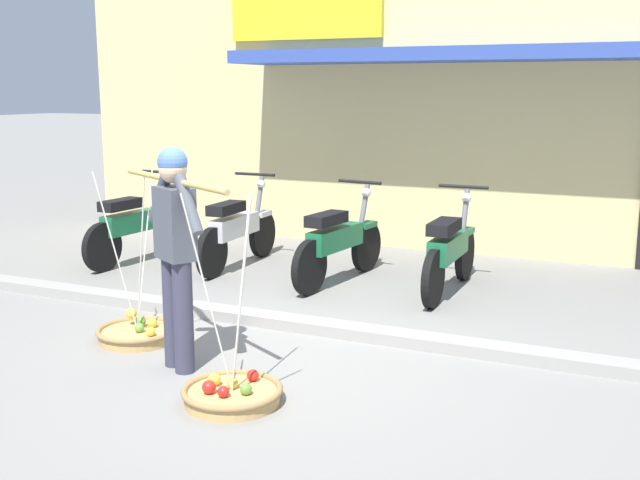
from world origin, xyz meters
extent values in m
plane|color=gray|center=(0.00, 0.00, 0.00)|extent=(90.00, 90.00, 0.00)
cube|color=gray|center=(0.00, 0.70, 0.05)|extent=(20.00, 0.24, 0.10)
cylinder|color=#38384C|center=(-0.59, -0.51, 0.43)|extent=(0.15, 0.15, 0.86)
cylinder|color=#38384C|center=(-0.43, -0.60, 0.43)|extent=(0.15, 0.15, 0.86)
cube|color=#474C56|center=(-0.51, -0.56, 1.13)|extent=(0.39, 0.34, 0.54)
sphere|color=#E0B78E|center=(-0.51, -0.56, 1.53)|extent=(0.21, 0.21, 0.21)
sphere|color=#4C70B2|center=(-0.51, -0.56, 1.58)|extent=(0.22, 0.22, 0.22)
cylinder|color=#474C56|center=(-0.72, -0.44, 1.30)|extent=(0.34, 0.25, 0.43)
cylinder|color=#474C56|center=(-0.30, -0.68, 1.30)|extent=(0.34, 0.25, 0.43)
cylinder|color=tan|center=(-0.51, -0.56, 1.45)|extent=(1.44, 0.85, 0.04)
cylinder|color=tan|center=(-1.22, -0.15, 0.04)|extent=(0.65, 0.65, 0.09)
torus|color=olive|center=(-1.22, -0.15, 0.10)|extent=(0.70, 0.70, 0.05)
sphere|color=gold|center=(-1.15, -0.04, 0.13)|extent=(0.09, 0.09, 0.09)
sphere|color=#659C3B|center=(-1.26, -0.06, 0.14)|extent=(0.10, 0.10, 0.10)
sphere|color=#69A33E|center=(-1.17, -0.19, 0.13)|extent=(0.08, 0.08, 0.08)
sphere|color=yellow|center=(-1.02, -0.23, 0.13)|extent=(0.08, 0.08, 0.08)
sphere|color=yellow|center=(-1.36, -0.05, 0.19)|extent=(0.10, 0.10, 0.10)
cylinder|color=silver|center=(-1.22, 0.00, 0.77)|extent=(0.01, 0.31, 1.36)
cylinder|color=silver|center=(-1.35, -0.23, 0.77)|extent=(0.27, 0.16, 1.36)
cylinder|color=silver|center=(-1.09, -0.23, 0.77)|extent=(0.27, 0.16, 1.36)
cylinder|color=tan|center=(0.20, -0.96, 0.04)|extent=(0.65, 0.65, 0.09)
torus|color=olive|center=(0.20, -0.96, 0.10)|extent=(0.70, 0.70, 0.05)
sphere|color=gold|center=(0.18, -0.93, 0.13)|extent=(0.08, 0.08, 0.08)
sphere|color=red|center=(0.21, -1.09, 0.13)|extent=(0.08, 0.08, 0.08)
sphere|color=red|center=(0.24, -0.75, 0.13)|extent=(0.08, 0.08, 0.08)
sphere|color=red|center=(0.08, -1.08, 0.14)|extent=(0.09, 0.09, 0.09)
sphere|color=#649A3B|center=(0.32, -0.99, 0.13)|extent=(0.08, 0.08, 0.08)
sphere|color=yellow|center=(0.04, -0.94, 0.13)|extent=(0.09, 0.09, 0.09)
cylinder|color=silver|center=(0.20, -0.81, 0.77)|extent=(0.01, 0.31, 1.36)
cylinder|color=silver|center=(0.07, -1.04, 0.77)|extent=(0.27, 0.16, 1.36)
cylinder|color=silver|center=(0.33, -1.04, 0.77)|extent=(0.27, 0.16, 1.36)
cylinder|color=black|center=(-3.06, 2.95, 0.29)|extent=(0.12, 0.58, 0.58)
cylinder|color=black|center=(-3.15, 1.72, 0.29)|extent=(0.12, 0.58, 0.58)
cube|color=#19663D|center=(-3.06, 2.95, 0.55)|extent=(0.16, 0.29, 0.06)
cube|color=#19663D|center=(-3.11, 2.23, 0.51)|extent=(0.26, 0.91, 0.24)
cube|color=black|center=(-3.13, 2.06, 0.75)|extent=(0.26, 0.57, 0.12)
cylinder|color=slate|center=(-3.07, 2.85, 0.68)|extent=(0.08, 0.30, 0.76)
cylinder|color=black|center=(-3.08, 2.77, 1.07)|extent=(0.54, 0.07, 0.04)
sphere|color=silver|center=(-3.06, 2.93, 0.93)|extent=(0.11, 0.11, 0.11)
cylinder|color=black|center=(-1.85, 3.22, 0.29)|extent=(0.09, 0.58, 0.58)
cylinder|color=black|center=(-1.82, 1.98, 0.29)|extent=(0.09, 0.58, 0.58)
cube|color=silver|center=(-1.85, 3.22, 0.55)|extent=(0.15, 0.28, 0.06)
cube|color=silver|center=(-1.83, 2.50, 0.51)|extent=(0.22, 0.90, 0.24)
cube|color=black|center=(-1.83, 2.32, 0.75)|extent=(0.23, 0.57, 0.12)
cylinder|color=slate|center=(-1.85, 3.12, 0.68)|extent=(0.07, 0.30, 0.76)
cylinder|color=black|center=(-1.85, 3.04, 1.07)|extent=(0.54, 0.05, 0.04)
sphere|color=silver|center=(-1.85, 3.20, 0.93)|extent=(0.11, 0.11, 0.11)
cylinder|color=black|center=(-0.36, 3.02, 0.29)|extent=(0.15, 0.59, 0.58)
cylinder|color=black|center=(-0.52, 1.79, 0.29)|extent=(0.15, 0.59, 0.58)
cube|color=#19663D|center=(-0.36, 3.02, 0.55)|extent=(0.17, 0.30, 0.06)
cube|color=#19663D|center=(-0.45, 2.31, 0.51)|extent=(0.31, 0.92, 0.24)
cube|color=black|center=(-0.47, 2.13, 0.75)|extent=(0.29, 0.58, 0.12)
cylinder|color=slate|center=(-0.37, 2.92, 0.68)|extent=(0.10, 0.30, 0.76)
cylinder|color=black|center=(-0.38, 2.84, 1.07)|extent=(0.54, 0.10, 0.04)
sphere|color=silver|center=(-0.36, 3.00, 0.93)|extent=(0.11, 0.11, 0.11)
cylinder|color=black|center=(0.79, 3.09, 0.29)|extent=(0.08, 0.58, 0.58)
cylinder|color=black|center=(0.78, 1.85, 0.29)|extent=(0.08, 0.58, 0.58)
cube|color=#19663D|center=(0.79, 3.09, 0.55)|extent=(0.14, 0.28, 0.06)
cube|color=#19663D|center=(0.79, 2.37, 0.51)|extent=(0.20, 0.90, 0.24)
cube|color=black|center=(0.79, 2.19, 0.75)|extent=(0.22, 0.56, 0.12)
cylinder|color=slate|center=(0.79, 2.99, 0.68)|extent=(0.06, 0.30, 0.76)
cylinder|color=black|center=(0.79, 2.91, 1.07)|extent=(0.54, 0.04, 0.04)
sphere|color=silver|center=(0.79, 3.07, 0.93)|extent=(0.11, 0.11, 0.11)
cube|color=#DBC684|center=(1.12, 6.97, 2.10)|extent=(13.00, 5.00, 4.20)
cube|color=#334CA3|center=(1.12, 3.97, 2.50)|extent=(7.15, 1.00, 0.16)
cube|color=yellow|center=(-1.81, 4.42, 3.20)|extent=(2.20, 0.08, 0.90)
camera|label=1|loc=(2.79, -5.21, 2.12)|focal=43.20mm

